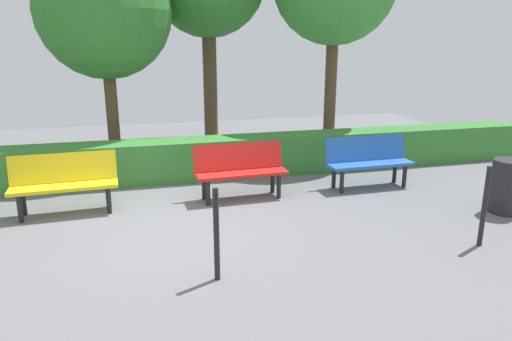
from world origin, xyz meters
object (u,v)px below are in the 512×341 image
object	(u,v)px
bench_red	(240,168)
trash_bin	(508,186)
bench_yellow	(64,181)
bench_blue	(368,159)
tree_far	(104,12)

from	to	relation	value
bench_red	trash_bin	distance (m)	3.95
bench_red	bench_yellow	world-z (taller)	bench_yellow
bench_blue	bench_red	size ratio (longest dim) A/B	1.02
trash_bin	tree_far	bearing A→B (deg)	-37.33
bench_red	bench_blue	bearing A→B (deg)	177.70
bench_red	bench_yellow	xyz separation A→B (m)	(2.59, 0.01, 0.00)
bench_red	bench_yellow	distance (m)	2.59
tree_far	trash_bin	world-z (taller)	tree_far
tree_far	trash_bin	xyz separation A→B (m)	(-5.54, 4.22, -2.55)
bench_red	bench_yellow	bearing A→B (deg)	-1.99
bench_yellow	trash_bin	xyz separation A→B (m)	(-6.17, 1.65, -0.09)
bench_blue	trash_bin	size ratio (longest dim) A/B	1.90
tree_far	bench_blue	bearing A→B (deg)	148.56
bench_blue	bench_yellow	xyz separation A→B (m)	(4.83, 0.01, -0.00)
bench_yellow	tree_far	distance (m)	3.62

